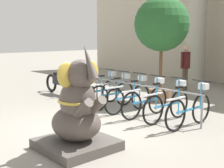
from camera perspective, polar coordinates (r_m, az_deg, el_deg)
ground_plane at (r=7.04m, az=-5.36°, el=-8.06°), size 60.00×60.00×0.00m
column_left at (r=13.87m, az=15.20°, el=10.97°), size 1.02×1.02×5.16m
bike_rack at (r=8.22m, az=5.27°, el=-1.24°), size 3.79×0.05×0.77m
bicycle_0 at (r=9.33m, az=-2.31°, el=-1.17°), size 0.48×1.69×1.03m
bicycle_1 at (r=8.83m, az=0.16°, el=-1.74°), size 0.48×1.69×1.03m
bicycle_2 at (r=8.38m, az=3.10°, el=-2.33°), size 0.48×1.69×1.03m
bicycle_3 at (r=7.94m, az=6.22°, el=-3.01°), size 0.48×1.69×1.03m
bicycle_4 at (r=7.58m, az=10.13°, el=-3.65°), size 0.48×1.69×1.03m
bicycle_5 at (r=7.21m, az=14.04°, el=-4.44°), size 0.48×1.69×1.03m
elephant_statue at (r=5.60m, az=-6.30°, el=-5.62°), size 1.24×1.24×1.93m
motorcycle at (r=11.00m, az=-9.25°, el=0.41°), size 1.98×0.55×0.92m
person_pedestrian at (r=11.89m, az=13.28°, el=3.68°), size 0.22×0.47×1.69m
potted_tree at (r=9.74m, az=9.07°, el=10.28°), size 1.67×1.67×3.23m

